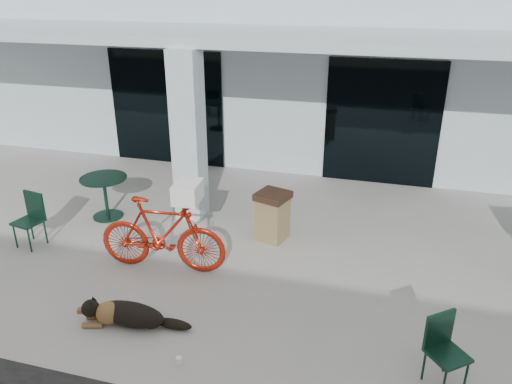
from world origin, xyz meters
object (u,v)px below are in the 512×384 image
(dog, at_px, (130,313))
(cafe_chair_far_a, at_px, (448,354))
(cafe_table_near, at_px, (106,197))
(trash_receptacle, at_px, (273,216))
(bicycle, at_px, (162,234))
(cafe_chair_near, at_px, (28,221))

(dog, xyz_separation_m, cafe_chair_far_a, (3.89, 0.00, 0.24))
(cafe_chair_far_a, bearing_deg, dog, 140.49)
(cafe_table_near, bearing_deg, trash_receptacle, 0.16)
(bicycle, bearing_deg, dog, -178.16)
(cafe_chair_near, bearing_deg, trash_receptacle, 29.65)
(bicycle, relative_size, cafe_table_near, 2.31)
(cafe_table_near, distance_m, trash_receptacle, 3.23)
(bicycle, distance_m, dog, 1.47)
(cafe_chair_near, distance_m, trash_receptacle, 4.11)
(cafe_table_near, height_order, cafe_chair_near, cafe_chair_near)
(bicycle, height_order, cafe_chair_far_a, bicycle)
(dog, xyz_separation_m, cafe_table_near, (-2.01, 2.79, 0.22))
(dog, bearing_deg, cafe_chair_near, 136.29)
(cafe_chair_near, xyz_separation_m, trash_receptacle, (3.88, 1.34, -0.02))
(dog, relative_size, trash_receptacle, 1.28)
(cafe_chair_near, height_order, cafe_chair_far_a, cafe_chair_near)
(trash_receptacle, bearing_deg, cafe_chair_far_a, -46.44)
(dog, xyz_separation_m, cafe_chair_near, (-2.66, 1.46, 0.28))
(dog, relative_size, cafe_chair_near, 1.21)
(cafe_table_near, relative_size, trash_receptacle, 0.99)
(dog, distance_m, cafe_chair_near, 3.05)
(bicycle, xyz_separation_m, cafe_table_near, (-1.84, 1.39, -0.19))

